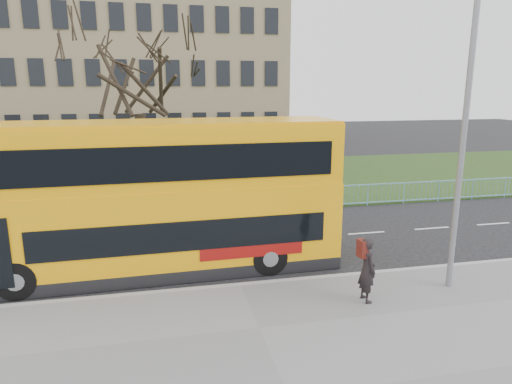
# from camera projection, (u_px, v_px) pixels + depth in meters

# --- Properties ---
(ground) EXTENTS (120.00, 120.00, 0.00)m
(ground) POSITION_uv_depth(u_px,v_px,m) (232.00, 268.00, 15.08)
(ground) COLOR black
(ground) RESTS_ON ground
(kerb) EXTENTS (80.00, 0.20, 0.14)m
(kerb) POSITION_uv_depth(u_px,v_px,m) (240.00, 286.00, 13.59)
(kerb) COLOR #959698
(kerb) RESTS_ON ground
(grass_verge) EXTENTS (80.00, 15.40, 0.08)m
(grass_verge) POSITION_uv_depth(u_px,v_px,m) (195.00, 181.00, 28.68)
(grass_verge) COLOR #203814
(grass_verge) RESTS_ON ground
(guard_railing) EXTENTS (40.00, 0.12, 1.10)m
(guard_railing) POSITION_uv_depth(u_px,v_px,m) (209.00, 203.00, 21.24)
(guard_railing) COLOR #7FBEE2
(guard_railing) RESTS_ON ground
(bare_tree) EXTENTS (7.39, 7.39, 10.56)m
(bare_tree) POSITION_uv_depth(u_px,v_px,m) (139.00, 97.00, 22.76)
(bare_tree) COLOR black
(bare_tree) RESTS_ON grass_verge
(civic_building) EXTENTS (30.00, 15.00, 14.00)m
(civic_building) POSITION_uv_depth(u_px,v_px,m) (126.00, 75.00, 45.78)
(civic_building) COLOR #8D7B5A
(civic_building) RESTS_ON ground
(yellow_bus) EXTENTS (11.44, 2.98, 4.77)m
(yellow_bus) POSITION_uv_depth(u_px,v_px,m) (159.00, 194.00, 14.40)
(yellow_bus) COLOR #FFA90A
(yellow_bus) RESTS_ON ground
(pedestrian) EXTENTS (0.48, 0.69, 1.81)m
(pedestrian) POSITION_uv_depth(u_px,v_px,m) (367.00, 270.00, 12.35)
(pedestrian) COLOR black
(pedestrian) RESTS_ON pavement
(street_lamp) EXTENTS (1.85, 0.20, 8.72)m
(street_lamp) POSITION_uv_depth(u_px,v_px,m) (461.00, 123.00, 12.38)
(street_lamp) COLOR gray
(street_lamp) RESTS_ON pavement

